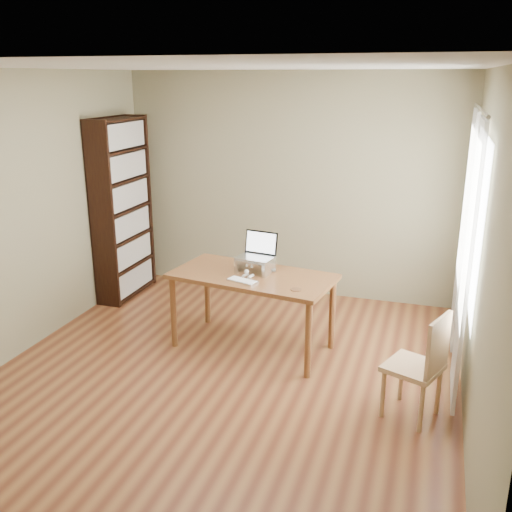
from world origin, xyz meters
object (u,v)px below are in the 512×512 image
at_px(desk, 252,283).
at_px(keyboard, 242,281).
at_px(bookshelf, 122,209).
at_px(chair, 423,362).
at_px(laptop, 257,251).
at_px(cat, 258,265).

relative_size(desk, keyboard, 5.22).
relative_size(bookshelf, keyboard, 6.84).
height_order(keyboard, chair, chair).
xyz_separation_m(bookshelf, desk, (1.90, -0.91, -0.39)).
height_order(laptop, cat, laptop).
distance_m(bookshelf, keyboard, 2.21).
bearing_deg(keyboard, laptop, 103.26).
xyz_separation_m(keyboard, chair, (1.63, -0.53, -0.29)).
distance_m(bookshelf, laptop, 2.05).
distance_m(keyboard, cat, 0.34).
distance_m(desk, keyboard, 0.24).
relative_size(cat, chair, 0.53).
bearing_deg(bookshelf, laptop, -22.12).
height_order(laptop, keyboard, laptop).
relative_size(desk, laptop, 4.42).
distance_m(desk, laptop, 0.31).
bearing_deg(desk, bookshelf, 162.66).
relative_size(bookshelf, chair, 2.40).
bearing_deg(laptop, keyboard, -85.64).
bearing_deg(chair, laptop, 172.87).
height_order(keyboard, cat, cat).
xyz_separation_m(bookshelf, laptop, (1.90, -0.77, -0.11)).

